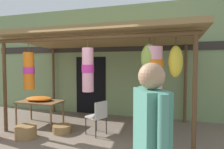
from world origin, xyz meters
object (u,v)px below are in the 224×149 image
display_table (40,103)px  vendor_in_orange (151,142)px  wicker_basket_by_table (62,129)px  folding_chair (98,115)px  wicker_basket_spare (26,132)px  flower_heap_on_table (39,99)px

display_table → vendor_in_orange: (3.42, -2.94, 0.44)m
display_table → vendor_in_orange: size_ratio=0.71×
wicker_basket_by_table → folding_chair: bearing=7.8°
wicker_basket_by_table → wicker_basket_spare: (-0.64, -0.55, 0.05)m
folding_chair → wicker_basket_spare: 1.74m
folding_chair → vendor_in_orange: (1.50, -2.62, 0.54)m
vendor_in_orange → wicker_basket_spare: bearing=147.6°
display_table → vendor_in_orange: bearing=-40.6°
flower_heap_on_table → vendor_in_orange: bearing=-40.6°
vendor_in_orange → flower_heap_on_table: bearing=139.4°
flower_heap_on_table → folding_chair: folding_chair is taller
display_table → folding_chair: folding_chair is taller
wicker_basket_by_table → wicker_basket_spare: wicker_basket_spare is taller
folding_chair → wicker_basket_spare: (-1.57, -0.67, -0.36)m
folding_chair → wicker_basket_by_table: size_ratio=1.80×
flower_heap_on_table → wicker_basket_spare: 1.25m
wicker_basket_spare → wicker_basket_by_table: bearing=40.6°
wicker_basket_spare → vendor_in_orange: vendor_in_orange is taller
display_table → wicker_basket_spare: (0.35, -0.99, -0.46)m
display_table → vendor_in_orange: vendor_in_orange is taller
flower_heap_on_table → vendor_in_orange: (3.47, -2.98, 0.30)m
folding_chair → vendor_in_orange: size_ratio=0.48×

